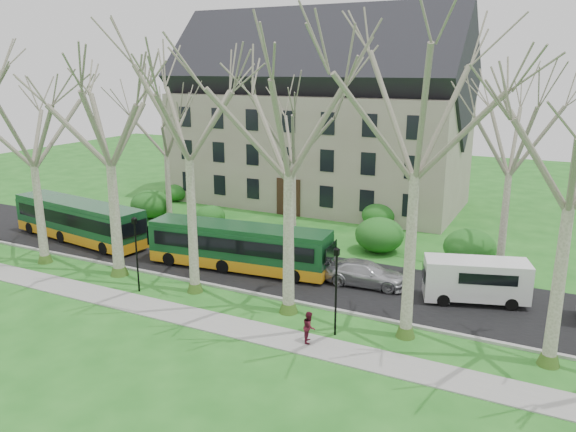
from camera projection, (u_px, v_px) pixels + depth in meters
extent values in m
plane|color=#20661D|center=(239.00, 304.00, 30.21)|extent=(120.00, 120.00, 0.00)
cube|color=gray|center=(212.00, 322.00, 28.05)|extent=(70.00, 2.00, 0.06)
cube|color=black|center=(285.00, 271.00, 34.96)|extent=(80.00, 8.00, 0.06)
cube|color=#A5A39E|center=(252.00, 293.00, 31.49)|extent=(80.00, 0.25, 0.14)
cube|color=gray|center=(317.00, 149.00, 52.26)|extent=(26.00, 12.00, 10.00)
cylinder|color=black|center=(137.00, 258.00, 31.44)|extent=(0.10, 0.10, 4.00)
cube|color=black|center=(134.00, 221.00, 30.89)|extent=(0.22, 0.22, 0.30)
cylinder|color=black|center=(336.00, 296.00, 26.23)|extent=(0.10, 0.10, 4.00)
cube|color=black|center=(337.00, 252.00, 25.68)|extent=(0.22, 0.22, 0.30)
ellipsoid|color=#265D1A|center=(151.00, 206.00, 47.26)|extent=(2.60, 2.60, 2.00)
ellipsoid|color=#265D1A|center=(210.00, 214.00, 44.66)|extent=(2.60, 2.60, 2.00)
ellipsoid|color=#265D1A|center=(379.00, 238.00, 38.58)|extent=(2.60, 2.60, 2.00)
ellipsoid|color=#265D1A|center=(469.00, 250.00, 35.98)|extent=(2.60, 2.60, 2.00)
ellipsoid|color=#265D1A|center=(176.00, 191.00, 53.31)|extent=(2.60, 2.60, 2.00)
ellipsoid|color=#265D1A|center=(378.00, 215.00, 44.63)|extent=(2.60, 2.60, 2.00)
imported|color=#ADADB2|center=(366.00, 273.00, 32.57)|extent=(5.00, 2.38, 1.41)
imported|color=#531322|center=(309.00, 327.00, 25.78)|extent=(0.78, 0.87, 1.49)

